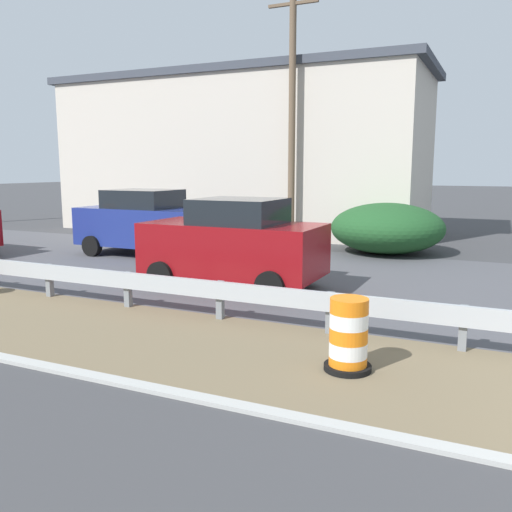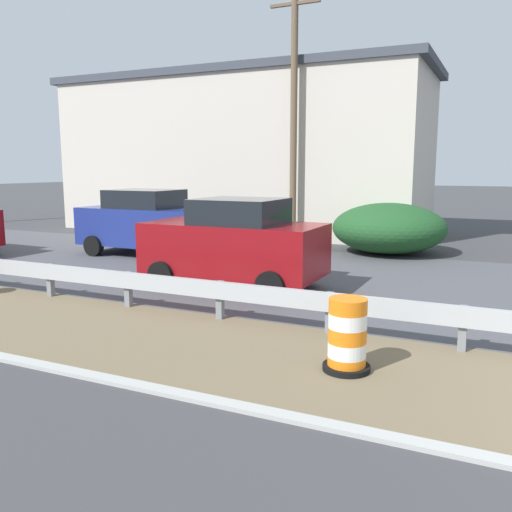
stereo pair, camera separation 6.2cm
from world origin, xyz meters
TOP-DOWN VIEW (x-y plane):
  - traffic_barrel_close at (0.37, 4.11)m, footprint 0.65×0.65m
  - car_lead_near_lane at (4.37, 7.87)m, footprint 2.13×4.07m
  - car_distant_a at (7.30, 12.38)m, footprint 2.18×4.49m
  - roadside_shop_near at (15.07, 12.87)m, footprint 6.26×16.01m
  - utility_pole_near at (11.67, 9.28)m, footprint 0.24×1.80m
  - bush_roadside at (10.82, 5.65)m, footprint 3.58×3.58m

SIDE VIEW (x-z plane):
  - traffic_barrel_close at x=0.37m, z-range -0.05..0.95m
  - bush_roadside at x=10.82m, z-range 0.00..1.61m
  - car_lead_near_lane at x=4.37m, z-range 0.00..2.03m
  - car_distant_a at x=7.30m, z-range 0.00..2.04m
  - roadside_shop_near at x=15.07m, z-range 0.01..6.62m
  - utility_pole_near at x=11.67m, z-range 0.16..8.88m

